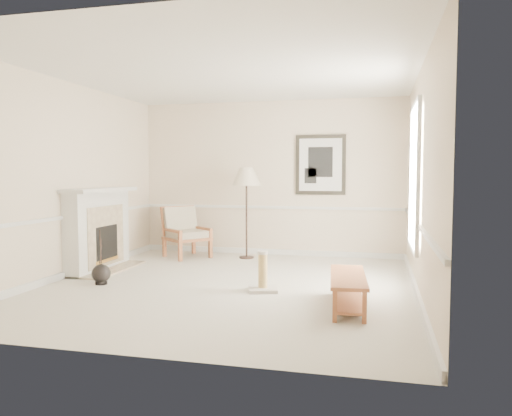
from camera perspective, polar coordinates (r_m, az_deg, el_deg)
The scene contains 8 objects.
ground at distance 6.97m, azimuth -3.18°, elevation -8.83°, with size 5.50×5.50×0.00m, color silver.
room at distance 6.84m, azimuth -1.94°, elevation 6.68°, with size 5.04×5.54×2.92m.
fireplace at distance 8.36m, azimuth -17.52°, elevation -2.40°, with size 0.64×1.64×1.31m.
floor_vase at distance 7.33m, azimuth -17.29°, elevation -7.24°, with size 0.26×0.26×0.77m.
armchair at distance 9.33m, azimuth -8.20°, elevation -2.48°, with size 1.02×1.01×0.93m.
floor_lamp at distance 9.00m, azimuth -1.09°, elevation 3.32°, with size 0.63×0.63×1.65m.
bench at distance 5.89m, azimuth 10.46°, elevation -8.76°, with size 0.51×1.35×0.38m.
scratching_post at distance 6.61m, azimuth 0.78°, elevation -8.06°, with size 0.46×0.46×0.53m.
Camera 1 is at (1.98, -6.50, 1.55)m, focal length 35.00 mm.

